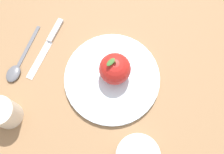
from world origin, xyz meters
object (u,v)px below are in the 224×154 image
dinner_plate (112,78)px  spoon (17,67)px  cup (3,113)px  apple (115,69)px  knife (49,43)px

dinner_plate → spoon: dinner_plate is taller
dinner_plate → cup: bearing=20.5°
cup → spoon: 0.13m
apple → knife: bearing=-27.3°
apple → spoon: 0.26m
dinner_plate → knife: 0.20m
cup → knife: size_ratio=0.45×
dinner_plate → cup: (0.25, 0.10, 0.04)m
dinner_plate → apple: bearing=-124.6°
cup → spoon: bearing=-92.1°
dinner_plate → cup: size_ratio=3.10×
dinner_plate → apple: 0.05m
apple → cup: size_ratio=1.12×
apple → spoon: apple is taller
knife → spoon: spoon is taller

